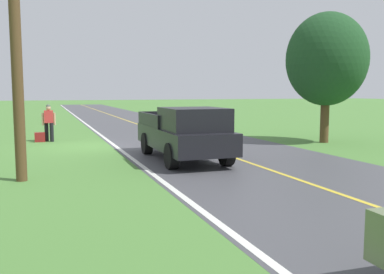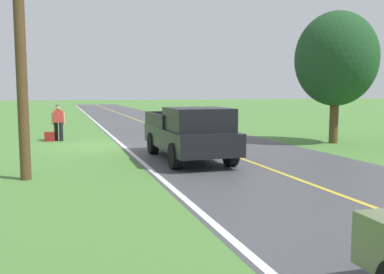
{
  "view_description": "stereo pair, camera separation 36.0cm",
  "coord_description": "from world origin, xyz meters",
  "px_view_note": "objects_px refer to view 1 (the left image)",
  "views": [
    {
      "loc": [
        1.8,
        18.25,
        2.34
      ],
      "look_at": [
        -1.44,
        9.08,
        1.28
      ],
      "focal_mm": 39.34,
      "sensor_mm": 36.0,
      "label": 1
    },
    {
      "loc": [
        1.46,
        18.36,
        2.34
      ],
      "look_at": [
        -1.44,
        9.08,
        1.28
      ],
      "focal_mm": 39.34,
      "sensor_mm": 36.0,
      "label": 2
    }
  ],
  "objects_px": {
    "tree_far_side_near": "(327,60)",
    "pickup_truck_passing": "(185,132)",
    "hitchhiker_walking": "(49,121)",
    "utility_pole_roadside": "(15,33)",
    "suitcase_carried": "(40,137)"
  },
  "relations": [
    {
      "from": "hitchhiker_walking",
      "to": "utility_pole_roadside",
      "type": "xyz_separation_m",
      "value": [
        0.81,
        9.0,
        2.84
      ]
    },
    {
      "from": "suitcase_carried",
      "to": "utility_pole_roadside",
      "type": "bearing_deg",
      "value": -3.75
    },
    {
      "from": "suitcase_carried",
      "to": "utility_pole_roadside",
      "type": "height_order",
      "value": "utility_pole_roadside"
    },
    {
      "from": "hitchhiker_walking",
      "to": "utility_pole_roadside",
      "type": "distance_m",
      "value": 9.48
    },
    {
      "from": "tree_far_side_near",
      "to": "utility_pole_roadside",
      "type": "xyz_separation_m",
      "value": [
        12.75,
        4.37,
        0.05
      ]
    },
    {
      "from": "hitchhiker_walking",
      "to": "tree_far_side_near",
      "type": "bearing_deg",
      "value": 158.79
    },
    {
      "from": "hitchhiker_walking",
      "to": "pickup_truck_passing",
      "type": "relative_size",
      "value": 0.32
    },
    {
      "from": "tree_far_side_near",
      "to": "utility_pole_roadside",
      "type": "height_order",
      "value": "utility_pole_roadside"
    },
    {
      "from": "tree_far_side_near",
      "to": "pickup_truck_passing",
      "type": "bearing_deg",
      "value": 19.25
    },
    {
      "from": "pickup_truck_passing",
      "to": "tree_far_side_near",
      "type": "xyz_separation_m",
      "value": [
        -7.64,
        -2.67,
        2.81
      ]
    },
    {
      "from": "pickup_truck_passing",
      "to": "utility_pole_roadside",
      "type": "relative_size",
      "value": 0.71
    },
    {
      "from": "suitcase_carried",
      "to": "tree_far_side_near",
      "type": "distance_m",
      "value": 13.63
    },
    {
      "from": "pickup_truck_passing",
      "to": "utility_pole_roadside",
      "type": "height_order",
      "value": "utility_pole_roadside"
    },
    {
      "from": "suitcase_carried",
      "to": "tree_far_side_near",
      "type": "relative_size",
      "value": 0.08
    },
    {
      "from": "hitchhiker_walking",
      "to": "suitcase_carried",
      "type": "bearing_deg",
      "value": 12.07
    }
  ]
}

